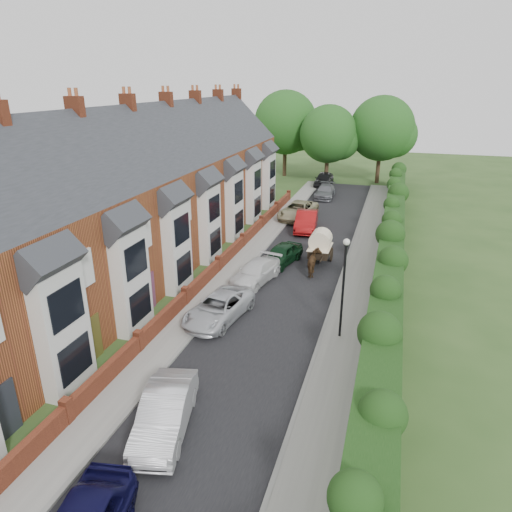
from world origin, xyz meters
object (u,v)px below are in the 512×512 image
at_px(car_silver_a, 165,413).
at_px(car_black, 324,179).
at_px(car_beige, 298,210).
at_px(horse, 314,263).
at_px(car_white, 256,272).
at_px(car_grey, 325,191).
at_px(car_silver_b, 219,308).
at_px(car_red, 306,221).
at_px(horse_cart, 320,244).
at_px(lamppost, 344,276).
at_px(car_green, 282,254).

bearing_deg(car_silver_a, car_black, 78.17).
xyz_separation_m(car_beige, horse, (3.78, -12.45, 0.06)).
distance_m(car_white, car_grey, 23.32).
distance_m(car_silver_b, car_black, 34.37).
distance_m(car_silver_b, car_red, 16.67).
bearing_deg(horse, horse_cart, -98.30).
bearing_deg(car_black, car_white, -88.66).
bearing_deg(car_silver_b, car_black, 99.33).
bearing_deg(lamppost, car_grey, 100.53).
distance_m(car_green, horse, 2.80).
distance_m(lamppost, horse, 8.19).
relative_size(car_grey, horse_cart, 1.38).
bearing_deg(car_grey, horse_cart, -83.60).
bearing_deg(car_red, car_black, 87.95).
distance_m(car_black, horse_cart, 25.22).
relative_size(car_red, horse, 2.50).
xyz_separation_m(lamppost, car_beige, (-6.40, 19.80, -2.54)).
bearing_deg(car_white, car_silver_b, -82.66).
bearing_deg(car_red, car_grey, 84.86).
xyz_separation_m(car_grey, horse, (2.68, -21.14, 0.14)).
distance_m(car_green, car_beige, 11.27).
distance_m(car_silver_a, car_silver_b, 8.28).
distance_m(lamppost, car_grey, 29.09).
height_order(car_white, car_green, car_green).
height_order(car_silver_b, horse, horse).
xyz_separation_m(car_silver_b, horse_cart, (3.73, 9.44, 0.73)).
height_order(car_silver_a, car_beige, car_beige).
xyz_separation_m(car_silver_b, car_green, (1.23, 8.60, 0.03)).
height_order(car_grey, horse, horse).
relative_size(car_white, car_red, 0.93).
xyz_separation_m(car_silver_b, horse, (3.73, 7.35, 0.15)).
height_order(car_silver_a, car_green, car_silver_a).
xyz_separation_m(car_silver_b, car_grey, (1.06, 28.49, 0.01)).
height_order(car_silver_a, car_silver_b, car_silver_a).
xyz_separation_m(car_silver_b, car_black, (-0.05, 34.37, 0.13)).
distance_m(car_silver_a, car_grey, 36.69).
relative_size(car_grey, horse, 2.42).
xyz_separation_m(car_silver_b, car_white, (0.43, 5.18, -0.01)).
distance_m(car_green, horse_cart, 2.73).
height_order(car_white, horse, horse).
height_order(lamppost, car_silver_b, lamppost).
relative_size(car_silver_b, horse_cart, 1.42).
relative_size(car_grey, car_black, 0.99).
bearing_deg(car_silver_b, car_beige, 99.39).
relative_size(car_black, horse, 2.44).
xyz_separation_m(car_black, horse_cart, (3.78, -24.92, 0.59)).
height_order(car_black, horse_cart, horse_cart).
height_order(car_beige, car_black, car_black).
xyz_separation_m(car_silver_b, car_beige, (-0.05, 19.80, 0.09)).
bearing_deg(car_green, lamppost, -45.41).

